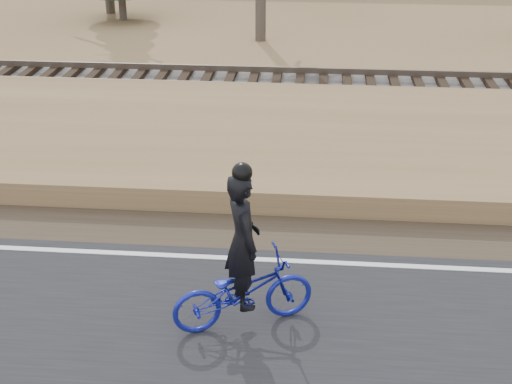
{
  "coord_description": "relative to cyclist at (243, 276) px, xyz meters",
  "views": [
    {
      "loc": [
        1.61,
        -9.4,
        5.95
      ],
      "look_at": [
        0.75,
        0.5,
        1.1
      ],
      "focal_mm": 50.0,
      "sensor_mm": 36.0,
      "label": 1
    }
  ],
  "objects": [
    {
      "name": "road",
      "position": [
        -0.75,
        -1.03,
        -0.79
      ],
      "size": [
        120.0,
        6.0,
        0.06
      ],
      "primitive_type": "cube",
      "color": "black",
      "rests_on": "ground"
    },
    {
      "name": "railroad",
      "position": [
        -0.75,
        9.47,
        -0.29
      ],
      "size": [
        120.0,
        2.4,
        0.29
      ],
      "color": "black",
      "rests_on": "ballast"
    },
    {
      "name": "embankment",
      "position": [
        -0.75,
        5.67,
        -0.6
      ],
      "size": [
        120.0,
        5.0,
        0.44
      ],
      "primitive_type": "cube",
      "color": "#95734C",
      "rests_on": "ground"
    },
    {
      "name": "shoulder",
      "position": [
        -0.75,
        2.67,
        -0.8
      ],
      "size": [
        120.0,
        1.6,
        0.04
      ],
      "primitive_type": "cube",
      "color": "#473A2B",
      "rests_on": "ground"
    },
    {
      "name": "ballast",
      "position": [
        -0.75,
        9.47,
        -0.6
      ],
      "size": [
        120.0,
        3.0,
        0.45
      ],
      "primitive_type": "cube",
      "color": "slate",
      "rests_on": "ground"
    },
    {
      "name": "edge_line",
      "position": [
        -0.75,
        1.67,
        -0.76
      ],
      "size": [
        120.0,
        0.12,
        0.01
      ],
      "primitive_type": "cube",
      "color": "silver",
      "rests_on": "road"
    },
    {
      "name": "ground",
      "position": [
        -0.75,
        1.47,
        -0.82
      ],
      "size": [
        120.0,
        120.0,
        0.0
      ],
      "primitive_type": "plane",
      "color": "#95734C",
      "rests_on": "ground"
    },
    {
      "name": "cyclist",
      "position": [
        0.0,
        0.0,
        0.0
      ],
      "size": [
        2.06,
        1.36,
        2.39
      ],
      "rotation": [
        0.0,
        0.0,
        1.96
      ],
      "color": "navy",
      "rests_on": "road"
    }
  ]
}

